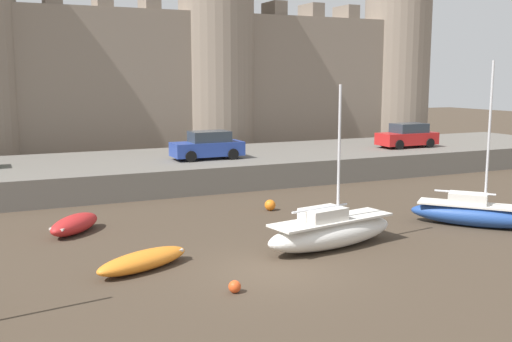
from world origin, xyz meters
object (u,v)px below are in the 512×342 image
Objects in this scene: mooring_buoy_off_centre at (270,205)px; sailboat_foreground_left at (477,213)px; rowboat_midflat_left at (75,224)px; mooring_buoy_mid_mud at (235,287)px; car_quay_west at (407,136)px; car_quay_centre_east at (208,146)px; rowboat_near_channel_right at (143,260)px; sailboat_foreground_centre at (331,231)px.

sailboat_foreground_left is at bearing -43.71° from mooring_buoy_off_centre.
sailboat_foreground_left is at bearing -20.52° from rowboat_midflat_left.
mooring_buoy_mid_mud is at bearing -165.98° from sailboat_foreground_left.
mooring_buoy_mid_mud is (-12.08, -3.02, -0.38)m from sailboat_foreground_left.
car_quay_west reaches higher than rowboat_midflat_left.
car_quay_centre_east is (8.73, 8.57, 1.81)m from rowboat_midflat_left.
sailboat_foreground_left is 8.98m from mooring_buoy_off_centre.
mooring_buoy_off_centre is (7.47, 6.10, -0.07)m from rowboat_near_channel_right.
sailboat_foreground_centre is at bearing -36.12° from rowboat_midflat_left.
rowboat_midflat_left is 12.37m from car_quay_centre_east.
sailboat_foreground_centre reaches higher than rowboat_near_channel_right.
car_quay_centre_east is (-0.09, 8.10, 1.93)m from mooring_buoy_off_centre.
rowboat_near_channel_right is 3.64m from mooring_buoy_mid_mud.
mooring_buoy_mid_mud is at bearing -107.63° from car_quay_centre_east.
car_quay_west is at bearing 20.29° from rowboat_midflat_left.
mooring_buoy_off_centre is at bearing 39.23° from rowboat_near_channel_right.
car_quay_centre_east is at bearing 62.55° from rowboat_near_channel_right.
mooring_buoy_off_centre is at bearing -150.51° from car_quay_west.
sailboat_foreground_left reaches higher than car_quay_centre_east.
mooring_buoy_off_centre is 8.33m from car_quay_centre_east.
mooring_buoy_off_centre is (0.67, 6.42, -0.37)m from sailboat_foreground_centre.
car_quay_west is (23.04, 8.52, 1.81)m from rowboat_midflat_left.
sailboat_foreground_centre is 1.66× the size of rowboat_near_channel_right.
sailboat_foreground_centre reaches higher than car_quay_centre_east.
mooring_buoy_mid_mud is 18.28m from car_quay_centre_east.
mooring_buoy_off_centre is at bearing -89.35° from car_quay_centre_east.
sailboat_foreground_left is 1.92× the size of rowboat_near_channel_right.
car_quay_west is (14.22, 8.04, 1.93)m from mooring_buoy_off_centre.
sailboat_foreground_centre is 11.48× the size of mooring_buoy_off_centre.
sailboat_foreground_centre is at bearing -92.27° from car_quay_centre_east.
rowboat_midflat_left is (-15.30, 5.73, -0.18)m from sailboat_foreground_left.
rowboat_midflat_left is at bearing 103.50° from rowboat_near_channel_right.
mooring_buoy_mid_mud is (1.87, -3.12, -0.14)m from rowboat_near_channel_right.
sailboat_foreground_left reaches higher than mooring_buoy_off_centre.
car_quay_centre_east is 14.31m from car_quay_west.
sailboat_foreground_left is 13.96m from rowboat_near_channel_right.
car_quay_centre_east is (-6.58, 14.30, 1.62)m from sailboat_foreground_left.
sailboat_foreground_left reaches higher than rowboat_midflat_left.
car_quay_west reaches higher than mooring_buoy_off_centre.
mooring_buoy_off_centre is 16.45m from car_quay_west.
sailboat_foreground_centre is 5.68m from mooring_buoy_mid_mud.
car_quay_centre_east is 1.00× the size of car_quay_west.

